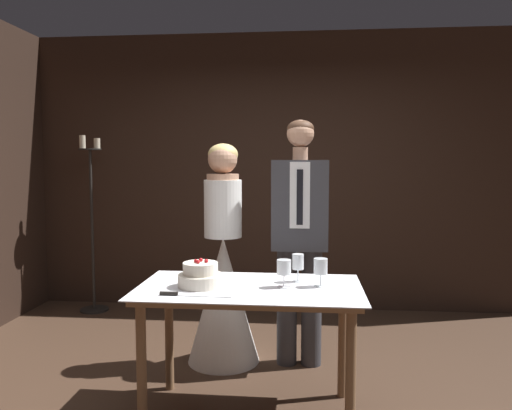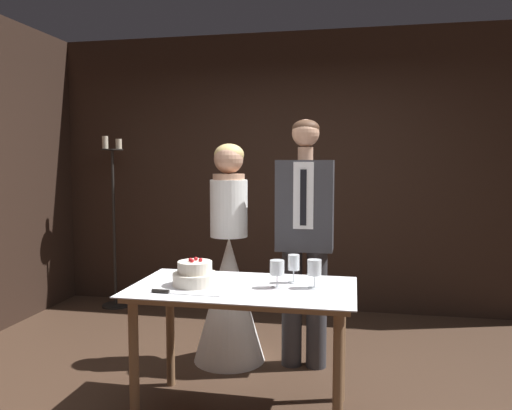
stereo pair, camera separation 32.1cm
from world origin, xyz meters
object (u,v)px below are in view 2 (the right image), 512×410
object	(u,v)px
wine_glass_middle	(294,263)
tiered_cake	(195,275)
cake_table	(243,303)
wine_glass_far	(277,269)
bride	(229,281)
cake_knife	(172,292)
candle_stand	(114,230)
groom	(305,232)
wine_glass_near	(314,268)

from	to	relation	value
wine_glass_middle	tiered_cake	bearing A→B (deg)	-163.21
cake_table	wine_glass_far	bearing A→B (deg)	1.98
wine_glass_middle	cake_table	bearing A→B (deg)	-152.41
cake_table	bride	bearing A→B (deg)	109.96
tiered_cake	wine_glass_far	world-z (taller)	tiered_cake
cake_knife	bride	xyz separation A→B (m)	(0.06, 1.02, -0.18)
cake_table	tiered_cake	size ratio (longest dim) A/B	4.97
candle_stand	bride	bearing A→B (deg)	-36.97
candle_stand	cake_knife	bearing A→B (deg)	-56.09
wine_glass_far	bride	xyz separation A→B (m)	(-0.49, 0.78, -0.28)
cake_table	tiered_cake	world-z (taller)	tiered_cake
wine_glass_far	groom	size ratio (longest dim) A/B	0.09
tiered_cake	wine_glass_near	world-z (taller)	wine_glass_near
cake_table	groom	size ratio (longest dim) A/B	0.72
bride	cake_knife	bearing A→B (deg)	-93.64
cake_table	wine_glass_middle	bearing A→B (deg)	27.59
cake_knife	bride	world-z (taller)	bride
tiered_cake	wine_glass_middle	bearing A→B (deg)	16.79
groom	candle_stand	distance (m)	2.39
cake_table	wine_glass_middle	xyz separation A→B (m)	(0.28, 0.15, 0.22)
cake_knife	wine_glass_middle	world-z (taller)	wine_glass_middle
tiered_cake	wine_glass_middle	size ratio (longest dim) A/B	1.54
cake_knife	wine_glass_near	distance (m)	0.82
cake_table	wine_glass_far	size ratio (longest dim) A/B	8.09
cake_knife	groom	size ratio (longest dim) A/B	0.22
tiered_cake	wine_glass_far	xyz separation A→B (m)	(0.49, 0.03, 0.05)
tiered_cake	groom	world-z (taller)	groom
tiered_cake	wine_glass_near	size ratio (longest dim) A/B	1.58
wine_glass_middle	wine_glass_far	world-z (taller)	wine_glass_middle
cake_table	cake_knife	size ratio (longest dim) A/B	3.30
cake_table	tiered_cake	xyz separation A→B (m)	(-0.29, -0.02, 0.16)
wine_glass_far	candle_stand	world-z (taller)	candle_stand
wine_glass_near	wine_glass_far	distance (m)	0.22
cake_knife	wine_glass_far	distance (m)	0.61
wine_glass_middle	bride	distance (m)	0.90
wine_glass_near	groom	distance (m)	0.76
cake_table	wine_glass_near	distance (m)	0.47
cake_table	wine_glass_near	size ratio (longest dim) A/B	7.85
cake_knife	groom	distance (m)	1.22
wine_glass_middle	candle_stand	size ratio (longest dim) A/B	0.10
tiered_cake	cake_knife	xyz separation A→B (m)	(-0.06, -0.21, -0.06)
cake_knife	wine_glass_middle	distance (m)	0.75
cake_table	cake_knife	bearing A→B (deg)	-145.66
wine_glass_far	wine_glass_near	bearing A→B (deg)	8.85
tiered_cake	bride	distance (m)	0.84
cake_knife	wine_glass_far	bearing A→B (deg)	25.42
cake_knife	wine_glass_middle	size ratio (longest dim) A/B	2.32
tiered_cake	groom	xyz separation A→B (m)	(0.57, 0.81, 0.16)
cake_table	candle_stand	world-z (taller)	candle_stand
wine_glass_far	candle_stand	xyz separation A→B (m)	(-2.01, 1.92, -0.08)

